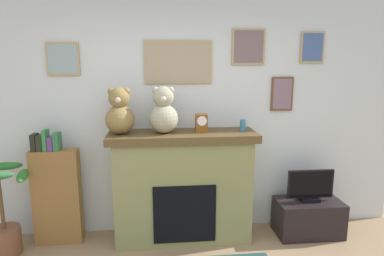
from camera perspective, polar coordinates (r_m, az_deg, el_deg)
name	(u,v)px	position (r m, az deg, el deg)	size (l,w,h in m)	color
back_wall	(176,118)	(3.69, -2.87, 1.80)	(5.20, 0.15, 2.60)	silver
fireplace	(183,186)	(3.59, -1.59, -10.06)	(1.55, 0.53, 1.20)	olive
bookshelf	(57,193)	(3.81, -22.57, -10.51)	(0.48, 0.16, 1.25)	brown
potted_plant	(4,220)	(3.88, -30.06, -13.81)	(0.57, 0.58, 0.94)	brown
tv_stand	(308,217)	(4.04, 19.61, -14.49)	(0.72, 0.40, 0.40)	black
television	(310,186)	(3.90, 19.97, -9.58)	(0.52, 0.14, 0.36)	black
candle_jar	(243,125)	(3.49, 8.87, 0.45)	(0.06, 0.06, 0.13)	teal
mantel_clock	(201,123)	(3.40, 1.66, 0.86)	(0.12, 0.09, 0.19)	brown
teddy_bear_brown	(120,113)	(3.38, -12.51, 2.56)	(0.30, 0.30, 0.48)	olive
teddy_bear_tan	(163,112)	(3.36, -5.01, 2.78)	(0.30, 0.30, 0.49)	tan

